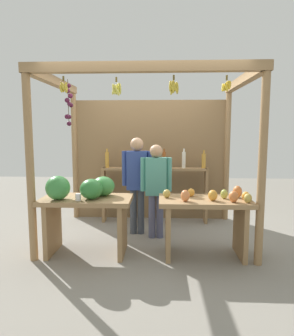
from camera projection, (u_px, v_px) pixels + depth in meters
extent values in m
plane|color=gray|center=(148.00, 235.00, 4.84)|extent=(12.00, 12.00, 0.00)
cylinder|color=#99754C|center=(30.00, 165.00, 3.77)|extent=(0.10, 0.10, 2.47)
cylinder|color=#99754C|center=(262.00, 167.00, 3.64)|extent=(0.10, 0.10, 2.47)
cylinder|color=#99754C|center=(75.00, 153.00, 5.73)|extent=(0.10, 0.10, 2.47)
cylinder|color=#99754C|center=(227.00, 154.00, 5.59)|extent=(0.10, 0.10, 2.47)
cube|color=#99754C|center=(144.00, 67.00, 3.56)|extent=(2.96, 0.12, 0.12)
cube|color=#99754C|center=(54.00, 81.00, 4.61)|extent=(0.12, 2.07, 0.12)
cube|color=#99754C|center=(244.00, 80.00, 4.47)|extent=(0.12, 2.07, 0.12)
cube|color=olive|center=(150.00, 160.00, 5.70)|extent=(2.86, 0.04, 2.22)
cylinder|color=brown|center=(63.00, 79.00, 3.72)|extent=(0.02, 0.02, 0.06)
ellipsoid|color=gold|center=(66.00, 89.00, 3.74)|extent=(0.04, 0.05, 0.11)
ellipsoid|color=gold|center=(66.00, 86.00, 3.75)|extent=(0.06, 0.06, 0.12)
ellipsoid|color=gold|center=(64.00, 88.00, 3.77)|extent=(0.07, 0.04, 0.11)
ellipsoid|color=gold|center=(62.00, 86.00, 3.75)|extent=(0.05, 0.05, 0.11)
ellipsoid|color=gold|center=(62.00, 86.00, 3.74)|extent=(0.04, 0.06, 0.11)
ellipsoid|color=gold|center=(61.00, 88.00, 3.72)|extent=(0.05, 0.05, 0.11)
ellipsoid|color=gold|center=(63.00, 86.00, 3.69)|extent=(0.07, 0.04, 0.11)
ellipsoid|color=gold|center=(65.00, 88.00, 3.71)|extent=(0.05, 0.05, 0.11)
cylinder|color=brown|center=(116.00, 80.00, 3.79)|extent=(0.02, 0.02, 0.06)
ellipsoid|color=#D1CC4C|center=(120.00, 89.00, 3.80)|extent=(0.04, 0.09, 0.15)
ellipsoid|color=#D1CC4C|center=(117.00, 89.00, 3.82)|extent=(0.07, 0.04, 0.16)
ellipsoid|color=#D1CC4C|center=(114.00, 89.00, 3.83)|extent=(0.08, 0.08, 0.16)
ellipsoid|color=#D1CC4C|center=(114.00, 89.00, 3.78)|extent=(0.07, 0.08, 0.16)
ellipsoid|color=#D1CC4C|center=(117.00, 90.00, 3.77)|extent=(0.10, 0.05, 0.15)
cylinder|color=brown|center=(174.00, 78.00, 3.65)|extent=(0.02, 0.02, 0.06)
ellipsoid|color=gold|center=(177.00, 88.00, 3.66)|extent=(0.04, 0.09, 0.15)
ellipsoid|color=gold|center=(175.00, 88.00, 3.70)|extent=(0.08, 0.05, 0.15)
ellipsoid|color=gold|center=(172.00, 89.00, 3.68)|extent=(0.08, 0.07, 0.15)
ellipsoid|color=gold|center=(170.00, 86.00, 3.66)|extent=(0.04, 0.07, 0.15)
ellipsoid|color=gold|center=(173.00, 86.00, 3.65)|extent=(0.06, 0.05, 0.15)
ellipsoid|color=gold|center=(175.00, 86.00, 3.64)|extent=(0.07, 0.06, 0.15)
cylinder|color=brown|center=(227.00, 78.00, 3.66)|extent=(0.02, 0.02, 0.06)
ellipsoid|color=gold|center=(230.00, 85.00, 3.67)|extent=(0.04, 0.07, 0.11)
ellipsoid|color=gold|center=(228.00, 86.00, 3.69)|extent=(0.06, 0.06, 0.12)
ellipsoid|color=gold|center=(226.00, 86.00, 3.70)|extent=(0.05, 0.04, 0.11)
ellipsoid|color=gold|center=(223.00, 88.00, 3.70)|extent=(0.06, 0.07, 0.12)
ellipsoid|color=gold|center=(223.00, 87.00, 3.66)|extent=(0.05, 0.08, 0.12)
ellipsoid|color=gold|center=(226.00, 87.00, 3.64)|extent=(0.06, 0.04, 0.12)
ellipsoid|color=gold|center=(229.00, 85.00, 3.65)|extent=(0.06, 0.06, 0.12)
cylinder|color=#4C422D|center=(68.00, 101.00, 3.97)|extent=(0.01, 0.01, 0.55)
sphere|color=#47142D|center=(69.00, 86.00, 3.96)|extent=(0.06, 0.06, 0.06)
sphere|color=#511938|center=(68.00, 91.00, 3.95)|extent=(0.07, 0.07, 0.07)
sphere|color=#601E42|center=(70.00, 96.00, 3.98)|extent=(0.07, 0.07, 0.07)
sphere|color=#511938|center=(67.00, 100.00, 3.98)|extent=(0.07, 0.07, 0.07)
sphere|color=#511938|center=(69.00, 104.00, 3.96)|extent=(0.06, 0.06, 0.06)
sphere|color=#47142D|center=(71.00, 105.00, 4.00)|extent=(0.06, 0.06, 0.06)
sphere|color=#47142D|center=(69.00, 117.00, 4.03)|extent=(0.06, 0.06, 0.06)
sphere|color=#47142D|center=(67.00, 117.00, 3.97)|extent=(0.06, 0.06, 0.06)
sphere|color=#47142D|center=(69.00, 124.00, 4.00)|extent=(0.06, 0.06, 0.06)
cube|color=#99754C|center=(87.00, 200.00, 4.05)|extent=(1.20, 0.64, 0.06)
cube|color=#99754C|center=(52.00, 227.00, 4.12)|extent=(0.06, 0.58, 0.72)
cube|color=#99754C|center=(122.00, 228.00, 4.07)|extent=(0.06, 0.58, 0.72)
ellipsoid|color=#2D7533|center=(91.00, 189.00, 3.94)|extent=(0.35, 0.35, 0.27)
ellipsoid|color=#38843D|center=(103.00, 186.00, 4.14)|extent=(0.42, 0.42, 0.27)
ellipsoid|color=#38843D|center=(58.00, 188.00, 3.90)|extent=(0.44, 0.44, 0.31)
cylinder|color=white|center=(78.00, 197.00, 3.86)|extent=(0.07, 0.07, 0.09)
cube|color=#99754C|center=(205.00, 201.00, 3.97)|extent=(1.20, 0.64, 0.06)
cube|color=#99754C|center=(168.00, 229.00, 4.04)|extent=(0.06, 0.58, 0.72)
cube|color=#99754C|center=(240.00, 230.00, 4.00)|extent=(0.06, 0.58, 0.72)
ellipsoid|color=#A8B24C|center=(224.00, 194.00, 3.98)|extent=(0.13, 0.13, 0.12)
ellipsoid|color=#CC7038|center=(237.00, 192.00, 4.03)|extent=(0.17, 0.17, 0.16)
ellipsoid|color=#B79E47|center=(167.00, 194.00, 4.03)|extent=(0.14, 0.14, 0.11)
ellipsoid|color=gold|center=(246.00, 196.00, 3.86)|extent=(0.10, 0.10, 0.12)
ellipsoid|color=#E07F47|center=(185.00, 196.00, 3.82)|extent=(0.15, 0.15, 0.15)
ellipsoid|color=gold|center=(213.00, 195.00, 3.86)|extent=(0.16, 0.16, 0.14)
ellipsoid|color=#CC7038|center=(234.00, 197.00, 3.77)|extent=(0.16, 0.16, 0.14)
ellipsoid|color=#B79E47|center=(248.00, 198.00, 3.74)|extent=(0.14, 0.14, 0.12)
ellipsoid|color=gold|center=(191.00, 192.00, 4.11)|extent=(0.12, 0.12, 0.11)
cube|color=#99754C|center=(104.00, 195.00, 5.55)|extent=(0.05, 0.20, 1.00)
cube|color=#99754C|center=(206.00, 196.00, 5.46)|extent=(0.05, 0.20, 1.00)
cube|color=#99754C|center=(155.00, 169.00, 5.44)|extent=(1.86, 0.22, 0.04)
cylinder|color=gold|center=(107.00, 160.00, 5.46)|extent=(0.07, 0.07, 0.28)
cylinder|color=gold|center=(107.00, 150.00, 5.44)|extent=(0.03, 0.03, 0.06)
cylinder|color=#994C1E|center=(125.00, 161.00, 5.45)|extent=(0.07, 0.07, 0.23)
cylinder|color=#994C1E|center=(125.00, 153.00, 5.43)|extent=(0.03, 0.03, 0.06)
cylinder|color=silver|center=(145.00, 161.00, 5.43)|extent=(0.08, 0.08, 0.23)
cylinder|color=silver|center=(145.00, 153.00, 5.42)|extent=(0.03, 0.03, 0.06)
cylinder|color=#994C1E|center=(164.00, 160.00, 5.42)|extent=(0.06, 0.06, 0.29)
cylinder|color=#994C1E|center=(164.00, 150.00, 5.39)|extent=(0.03, 0.03, 0.06)
cylinder|color=silver|center=(184.00, 160.00, 5.40)|extent=(0.07, 0.07, 0.29)
cylinder|color=silver|center=(184.00, 150.00, 5.38)|extent=(0.03, 0.03, 0.06)
cylinder|color=gold|center=(204.00, 161.00, 5.38)|extent=(0.07, 0.07, 0.26)
cylinder|color=gold|center=(204.00, 152.00, 5.36)|extent=(0.03, 0.03, 0.06)
cylinder|color=#3E4551|center=(133.00, 211.00, 4.90)|extent=(0.11, 0.11, 0.73)
cylinder|color=#3E4551|center=(141.00, 212.00, 4.89)|extent=(0.11, 0.11, 0.73)
cube|color=#2D428C|center=(137.00, 170.00, 4.81)|extent=(0.32, 0.19, 0.62)
cylinder|color=#2D428C|center=(124.00, 168.00, 4.82)|extent=(0.08, 0.08, 0.55)
cylinder|color=#2D428C|center=(150.00, 168.00, 4.80)|extent=(0.08, 0.08, 0.55)
sphere|color=tan|center=(137.00, 144.00, 4.76)|extent=(0.21, 0.21, 0.21)
cylinder|color=slate|center=(152.00, 216.00, 4.71)|extent=(0.11, 0.11, 0.68)
cylinder|color=slate|center=(160.00, 216.00, 4.71)|extent=(0.11, 0.11, 0.68)
cube|color=teal|center=(156.00, 176.00, 4.63)|extent=(0.32, 0.19, 0.58)
cylinder|color=teal|center=(143.00, 174.00, 4.64)|extent=(0.08, 0.08, 0.52)
cylinder|color=teal|center=(169.00, 175.00, 4.62)|extent=(0.08, 0.08, 0.52)
sphere|color=tan|center=(156.00, 151.00, 4.59)|extent=(0.20, 0.20, 0.20)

